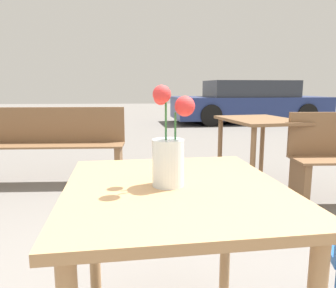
{
  "coord_description": "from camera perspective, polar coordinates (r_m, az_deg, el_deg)",
  "views": [
    {
      "loc": [
        -0.1,
        -1.09,
        1.08
      ],
      "look_at": [
        -0.02,
        0.0,
        0.89
      ],
      "focal_mm": 35.0,
      "sensor_mm": 36.0,
      "label": 1
    }
  ],
  "objects": [
    {
      "name": "parked_car",
      "position": [
        10.25,
        13.93,
        7.01
      ],
      "size": [
        4.67,
        2.07,
        1.25
      ],
      "color": "navy",
      "rests_on": "ground_plane"
    },
    {
      "name": "bench_near",
      "position": [
        3.92,
        -19.76,
        0.32
      ],
      "size": [
        1.66,
        0.39,
        0.85
      ],
      "color": "brown",
      "rests_on": "ground_plane"
    },
    {
      "name": "table_back",
      "position": [
        3.48,
        15.56,
        2.18
      ],
      "size": [
        0.79,
        0.98,
        0.76
      ],
      "color": "brown",
      "rests_on": "ground_plane"
    },
    {
      "name": "table_front",
      "position": [
        1.18,
        1.23,
        -12.54
      ],
      "size": [
        0.82,
        0.91,
        0.74
      ],
      "color": "tan",
      "rests_on": "ground_plane"
    },
    {
      "name": "flower_vase",
      "position": [
        1.12,
        0.17,
        -1.64
      ],
      "size": [
        0.15,
        0.14,
        0.34
      ],
      "color": "silver",
      "rests_on": "table_front"
    }
  ]
}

